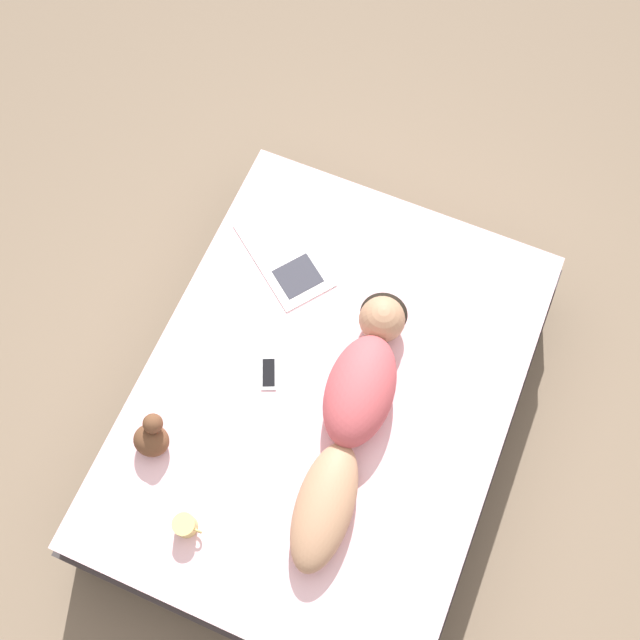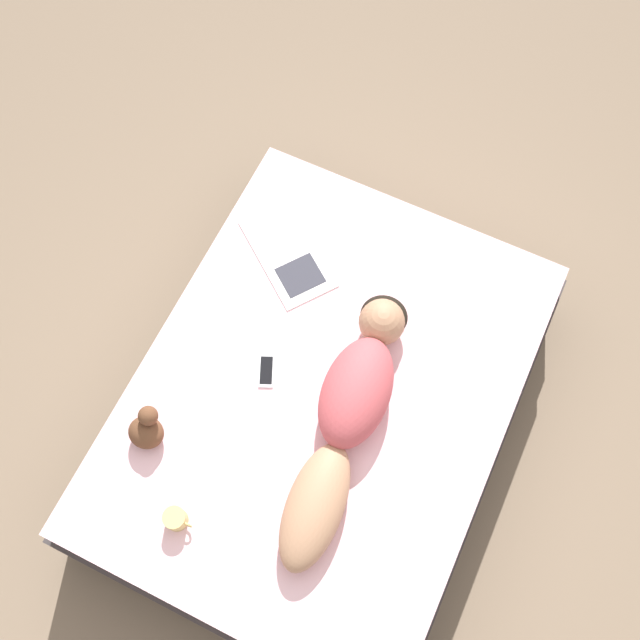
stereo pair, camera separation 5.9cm
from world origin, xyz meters
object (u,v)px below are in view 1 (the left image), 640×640
object	(u,v)px
open_magazine	(285,256)
cell_phone	(269,373)
person	(354,409)
coffee_mug	(185,525)

from	to	relation	value
open_magazine	cell_phone	size ratio (longest dim) A/B	3.41
person	open_magazine	distance (m)	0.84
person	coffee_mug	xyz separation A→B (m)	(-0.46, -0.70, -0.06)
open_magazine	coffee_mug	world-z (taller)	coffee_mug
coffee_mug	cell_phone	size ratio (longest dim) A/B	0.73
cell_phone	coffee_mug	bearing A→B (deg)	-117.21
coffee_mug	cell_phone	bearing A→B (deg)	87.16
coffee_mug	person	bearing A→B (deg)	57.02
person	coffee_mug	size ratio (longest dim) A/B	10.19
person	cell_phone	size ratio (longest dim) A/B	7.40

